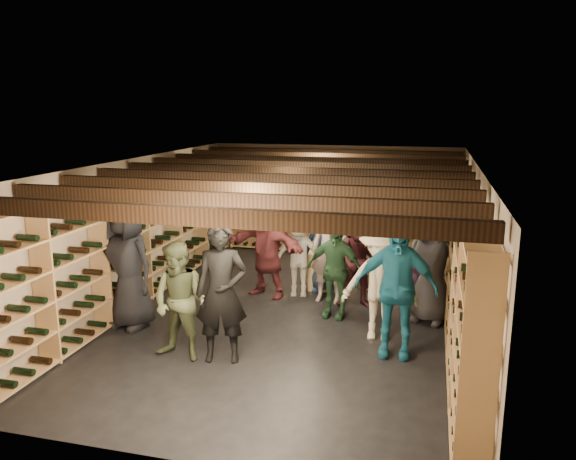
# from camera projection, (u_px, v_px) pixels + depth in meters

# --- Properties ---
(ground) EXTENTS (8.00, 8.00, 0.00)m
(ground) POSITION_uv_depth(u_px,v_px,m) (290.00, 312.00, 9.04)
(ground) COLOR black
(ground) RESTS_ON ground
(walls) EXTENTS (5.52, 8.02, 2.40)m
(walls) POSITION_uv_depth(u_px,v_px,m) (290.00, 240.00, 8.78)
(walls) COLOR tan
(walls) RESTS_ON ground
(ceiling) EXTENTS (5.50, 8.00, 0.01)m
(ceiling) POSITION_uv_depth(u_px,v_px,m) (290.00, 164.00, 8.52)
(ceiling) COLOR #BDB0A1
(ceiling) RESTS_ON walls
(ceiling_joists) EXTENTS (5.40, 7.12, 0.18)m
(ceiling_joists) POSITION_uv_depth(u_px,v_px,m) (290.00, 173.00, 8.55)
(ceiling_joists) COLOR black
(ceiling_joists) RESTS_ON ground
(wine_rack_left) EXTENTS (0.32, 7.50, 2.15)m
(wine_rack_left) POSITION_uv_depth(u_px,v_px,m) (142.00, 238.00, 9.43)
(wine_rack_left) COLOR tan
(wine_rack_left) RESTS_ON ground
(wine_rack_right) EXTENTS (0.32, 7.50, 2.15)m
(wine_rack_right) POSITION_uv_depth(u_px,v_px,m) (460.00, 259.00, 8.18)
(wine_rack_right) COLOR tan
(wine_rack_right) RESTS_ON ground
(wine_rack_back) EXTENTS (4.70, 0.30, 2.15)m
(wine_rack_back) POSITION_uv_depth(u_px,v_px,m) (332.00, 206.00, 12.43)
(wine_rack_back) COLOR tan
(wine_rack_back) RESTS_ON ground
(crate_stack_left) EXTENTS (0.56, 0.44, 0.68)m
(crate_stack_left) POSITION_uv_depth(u_px,v_px,m) (321.00, 271.00, 10.14)
(crate_stack_left) COLOR tan
(crate_stack_left) RESTS_ON ground
(crate_stack_right) EXTENTS (0.58, 0.47, 0.68)m
(crate_stack_right) POSITION_uv_depth(u_px,v_px,m) (373.00, 270.00, 10.16)
(crate_stack_right) COLOR tan
(crate_stack_right) RESTS_ON ground
(crate_loose) EXTENTS (0.55, 0.42, 0.17)m
(crate_loose) POSITION_uv_depth(u_px,v_px,m) (333.00, 285.00, 10.14)
(crate_loose) COLOR tan
(crate_loose) RESTS_ON ground
(person_0) EXTENTS (1.07, 0.84, 1.91)m
(person_0) POSITION_uv_depth(u_px,v_px,m) (128.00, 265.00, 8.29)
(person_0) COLOR black
(person_0) RESTS_ON ground
(person_1) EXTENTS (0.76, 0.59, 1.85)m
(person_1) POSITION_uv_depth(u_px,v_px,m) (222.00, 293.00, 7.18)
(person_1) COLOR black
(person_1) RESTS_ON ground
(person_2) EXTENTS (0.84, 0.70, 1.57)m
(person_2) POSITION_uv_depth(u_px,v_px,m) (180.00, 302.00, 7.25)
(person_2) COLOR #495435
(person_2) RESTS_ON ground
(person_3) EXTENTS (1.10, 0.67, 1.65)m
(person_3) POSITION_uv_depth(u_px,v_px,m) (380.00, 283.00, 7.88)
(person_3) COLOR beige
(person_3) RESTS_ON ground
(person_4) EXTENTS (1.09, 0.46, 1.86)m
(person_4) POSITION_uv_depth(u_px,v_px,m) (396.00, 288.00, 7.34)
(person_4) COLOR #18627F
(person_4) RESTS_ON ground
(person_5) EXTENTS (1.70, 1.00, 1.74)m
(person_5) POSITION_uv_depth(u_px,v_px,m) (267.00, 247.00, 9.69)
(person_5) COLOR brown
(person_5) RESTS_ON ground
(person_6) EXTENTS (0.77, 0.50, 1.57)m
(person_6) POSITION_uv_depth(u_px,v_px,m) (325.00, 248.00, 9.94)
(person_6) COLOR #1A2742
(person_6) RESTS_ON ground
(person_7) EXTENTS (0.68, 0.48, 1.77)m
(person_7) POSITION_uv_depth(u_px,v_px,m) (330.00, 251.00, 9.37)
(person_7) COLOR gray
(person_7) RESTS_ON ground
(person_8) EXTENTS (0.81, 0.66, 1.57)m
(person_8) POSITION_uv_depth(u_px,v_px,m) (360.00, 261.00, 9.13)
(person_8) COLOR #431A1F
(person_8) RESTS_ON ground
(person_9) EXTENTS (1.04, 0.72, 1.48)m
(person_9) POSITION_uv_depth(u_px,v_px,m) (299.00, 255.00, 9.68)
(person_9) COLOR #BBBAAA
(person_9) RESTS_ON ground
(person_10) EXTENTS (0.95, 0.53, 1.54)m
(person_10) POSITION_uv_depth(u_px,v_px,m) (334.00, 270.00, 8.72)
(person_10) COLOR #264B2C
(person_10) RESTS_ON ground
(person_11) EXTENTS (1.69, 0.69, 1.77)m
(person_11) POSITION_uv_depth(u_px,v_px,m) (427.00, 248.00, 9.57)
(person_11) COLOR #9A609A
(person_11) RESTS_ON ground
(person_12) EXTENTS (1.02, 0.83, 1.80)m
(person_12) POSITION_uv_depth(u_px,v_px,m) (432.00, 265.00, 8.51)
(person_12) COLOR #38383D
(person_12) RESTS_ON ground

